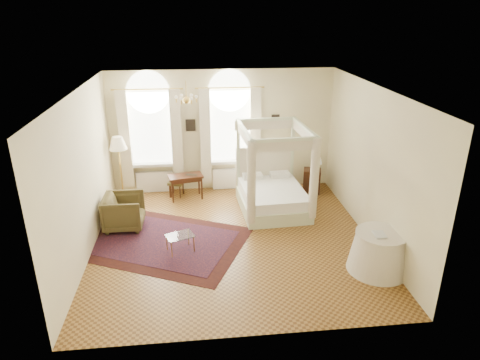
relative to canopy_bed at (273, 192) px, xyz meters
The scene contains 18 objects.
ground 1.86m from the canopy_bed, 129.14° to the right, with size 6.00×6.00×0.00m, color olive.
room_walls 2.33m from the canopy_bed, 129.14° to the right, with size 6.00×6.00×6.00m.
window_left 3.52m from the canopy_bed, 153.98° to the left, with size 1.62×0.27×3.29m.
window_right 2.01m from the canopy_bed, 122.23° to the left, with size 1.62×0.27×3.29m.
chandelier 3.16m from the canopy_bed, behind, with size 0.51×0.45×0.50m.
wall_pictures 2.35m from the canopy_bed, 123.55° to the left, with size 2.54×0.03×0.39m.
canopy_bed is the anchor object (origin of this frame).
nightstand 1.65m from the canopy_bed, 38.87° to the left, with size 0.46×0.41×0.65m, color #3C1C10.
nightstand_lamp 1.77m from the canopy_bed, 35.95° to the left, with size 0.27×0.27×0.39m.
writing_desk 2.37m from the canopy_bed, 156.25° to the left, with size 0.96×0.63×0.66m.
laptop 2.23m from the canopy_bed, 154.22° to the left, with size 0.31×0.20×0.02m, color black.
stool 2.70m from the canopy_bed, 154.72° to the left, with size 0.47×0.47×0.43m.
armchair 3.62m from the canopy_bed, behind, with size 0.86×0.89×0.81m, color #42381C.
coffee_table 2.87m from the canopy_bed, 142.50° to the right, with size 0.66×0.57×0.38m.
floor_lamp 4.09m from the canopy_bed, 164.93° to the left, with size 0.45×0.45×1.75m.
oriental_rug 3.02m from the canopy_bed, 153.57° to the right, with size 4.14×3.67×0.01m.
side_table 3.24m from the canopy_bed, 61.06° to the right, with size 1.18×1.18×0.81m.
book 3.24m from the canopy_bed, 64.57° to the right, with size 0.21×0.29×0.03m, color black.
Camera 1 is at (-0.75, -8.23, 4.78)m, focal length 32.00 mm.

